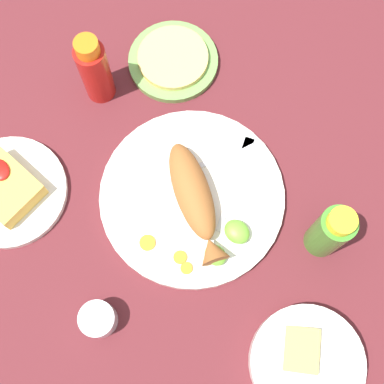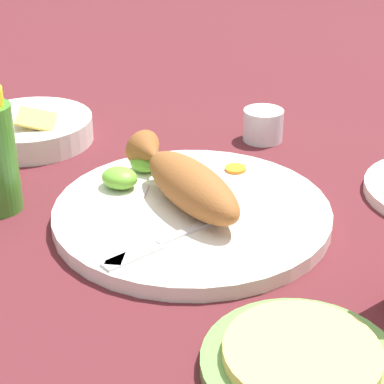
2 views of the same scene
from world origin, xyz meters
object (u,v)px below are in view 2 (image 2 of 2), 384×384
(fork_far, at_px, (128,227))
(salt_cup, at_px, (263,127))
(fork_near, at_px, (164,241))
(fried_fish, at_px, (186,181))
(guacamole_bowl, at_px, (30,128))
(main_plate, at_px, (192,213))
(tortilla_plate, at_px, (301,365))

(fork_far, bearing_deg, salt_cup, 155.95)
(fork_near, height_order, fork_far, same)
(fried_fish, xyz_separation_m, fork_far, (-0.02, -0.09, -0.03))
(fried_fish, relative_size, fork_far, 1.24)
(fork_far, xyz_separation_m, guacamole_bowl, (-0.29, 0.17, 0.00))
(main_plate, bearing_deg, fried_fish, 149.84)
(main_plate, height_order, fork_far, fork_far)
(main_plate, bearing_deg, guacamole_bowl, 164.94)
(main_plate, xyz_separation_m, fried_fish, (-0.01, 0.01, 0.04))
(fried_fish, bearing_deg, guacamole_bowl, -164.22)
(main_plate, distance_m, tortilla_plate, 0.28)
(fork_far, distance_m, tortilla_plate, 0.27)
(guacamole_bowl, bearing_deg, fork_near, -26.92)
(fried_fish, distance_m, guacamole_bowl, 0.33)
(salt_cup, distance_m, guacamole_bowl, 0.35)
(fried_fish, xyz_separation_m, salt_cup, (-0.02, 0.26, -0.02))
(fork_near, relative_size, tortilla_plate, 1.02)
(main_plate, relative_size, salt_cup, 5.52)
(salt_cup, height_order, guacamole_bowl, guacamole_bowl)
(salt_cup, relative_size, tortilla_plate, 0.34)
(fork_near, distance_m, tortilla_plate, 0.22)
(main_plate, xyz_separation_m, fork_near, (0.01, -0.08, 0.01))
(fried_fish, height_order, salt_cup, fried_fish)
(salt_cup, xyz_separation_m, tortilla_plate, (0.24, -0.45, -0.01))
(fork_near, relative_size, salt_cup, 2.96)
(salt_cup, height_order, tortilla_plate, salt_cup)
(tortilla_plate, bearing_deg, guacamole_bowl, 153.41)
(main_plate, relative_size, fried_fish, 1.52)
(guacamole_bowl, distance_m, tortilla_plate, 0.60)
(fried_fish, height_order, fork_far, fried_fish)
(fork_far, bearing_deg, fork_near, 60.97)
(fried_fish, xyz_separation_m, tortilla_plate, (0.22, -0.19, -0.04))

